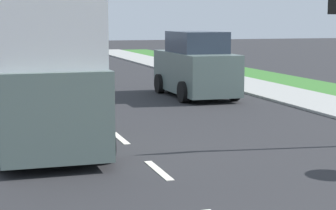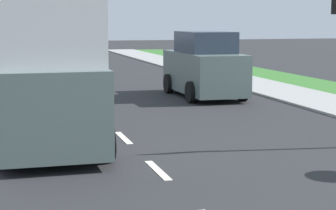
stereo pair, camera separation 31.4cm
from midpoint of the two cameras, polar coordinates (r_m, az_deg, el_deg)
ground_plane at (r=25.42m, az=-9.39°, el=2.13°), size 96.00×96.00×0.00m
lane_center_line at (r=29.58m, az=-10.29°, el=2.95°), size 0.14×46.40×0.01m
delivery_truck at (r=12.07m, az=-10.65°, el=3.24°), size 2.16×4.60×3.54m
car_oncoming_second at (r=26.39m, az=-13.82°, el=4.39°), size 2.10×4.33×2.14m
car_parked_far at (r=20.33m, az=3.87°, el=3.63°), size 1.95×4.22×2.20m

